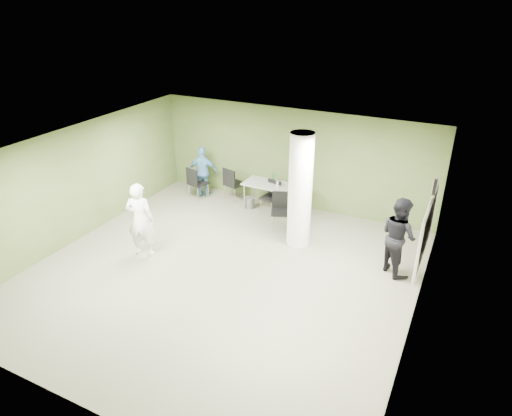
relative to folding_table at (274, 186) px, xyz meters
The scene contains 17 objects.
floor 3.47m from the folding_table, 85.13° to the right, with size 8.00×8.00×0.00m, color #5A5A46.
ceiling 3.96m from the folding_table, 85.13° to the right, with size 8.00×8.00×0.00m, color white.
wall_back 0.95m from the folding_table, 65.42° to the left, with size 8.00×0.02×2.80m, color #425528.
wall_left 5.06m from the folding_table, 137.76° to the right, with size 0.02×8.00×2.80m, color #425528.
wall_right_cream 5.49m from the folding_table, 38.18° to the right, with size 0.02×8.00×2.80m, color beige.
column 1.99m from the folding_table, 46.81° to the right, with size 0.56×0.56×2.80m, color silver.
whiteboard 4.80m from the folding_table, 27.28° to the right, with size 0.05×2.30×1.30m.
wall_clock 5.00m from the folding_table, 27.28° to the right, with size 0.06×0.32×0.32m.
folding_table is the anchor object (origin of this frame).
wastebasket 0.91m from the folding_table, behind, with size 0.27×0.27×0.31m, color #4C4C4C.
chair_back_left 2.40m from the folding_table, behind, with size 0.61×0.61×0.98m.
chair_back_right 1.40m from the folding_table, behind, with size 0.61×0.61×0.99m.
chair_table_left 0.23m from the folding_table, 118.30° to the right, with size 0.53×0.53×0.91m.
chair_table_right 0.96m from the folding_table, 54.41° to the right, with size 0.61×0.61×0.94m.
woman_white 3.89m from the folding_table, 117.19° to the right, with size 0.66×0.43×1.80m, color silver.
man_black 3.98m from the folding_table, 23.52° to the right, with size 0.86×0.67×1.77m, color black.
man_blue 2.29m from the folding_table, behind, with size 0.90×0.37×1.53m, color teal.
Camera 1 is at (4.39, -7.20, 5.66)m, focal length 32.00 mm.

